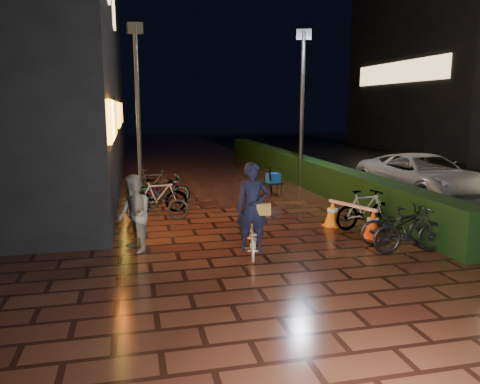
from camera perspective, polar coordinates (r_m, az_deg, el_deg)
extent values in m
plane|color=#381911|center=(10.08, 5.02, -6.41)|extent=(80.00, 80.00, 0.00)
cube|color=black|center=(18.80, 26.95, 0.38)|extent=(11.00, 60.00, 0.01)
cube|color=black|center=(18.45, 7.15, 2.83)|extent=(0.70, 20.00, 1.00)
imported|color=slate|center=(9.60, -12.77, -2.62)|extent=(0.83, 0.93, 1.58)
imported|color=#A9A9AE|center=(16.25, 21.42, 1.87)|extent=(2.62, 5.11, 1.38)
cube|color=yellow|center=(10.68, -15.49, 8.37)|extent=(0.08, 2.00, 0.90)
cube|color=orange|center=(12.18, -15.21, 8.59)|extent=(0.08, 3.00, 0.90)
cube|color=yellow|center=(18.17, -14.55, 9.11)|extent=(0.08, 2.80, 0.90)
cube|color=orange|center=(23.17, -14.26, 9.34)|extent=(0.08, 2.20, 0.90)
cube|color=#FFD88C|center=(17.97, -15.15, 20.62)|extent=(0.06, 1.20, 1.20)
cube|color=black|center=(34.29, 24.96, 16.34)|extent=(8.00, 14.00, 14.00)
cube|color=#FFD88C|center=(31.83, 18.73, 13.65)|extent=(0.06, 10.00, 1.30)
cylinder|color=black|center=(17.16, 7.56, 9.76)|extent=(0.19, 0.19, 5.48)
cube|color=black|center=(17.33, 7.78, 18.50)|extent=(0.53, 0.25, 0.37)
cylinder|color=black|center=(16.33, -12.32, 9.67)|extent=(0.16, 0.16, 5.53)
cube|color=black|center=(16.52, -12.69, 18.92)|extent=(0.54, 0.12, 0.37)
imported|color=silver|center=(9.26, 1.49, -5.70)|extent=(0.73, 1.37, 0.68)
imported|color=black|center=(9.01, 1.52, -1.90)|extent=(0.71, 0.55, 1.74)
cube|color=olive|center=(9.00, 2.81, -2.13)|extent=(0.32, 0.20, 0.22)
cone|color=#EA3C0C|center=(10.91, 15.87, -3.66)|extent=(0.42, 0.42, 0.66)
cone|color=orange|center=(11.70, 11.20, -2.51)|extent=(0.42, 0.42, 0.66)
cube|color=#FF520D|center=(10.99, 15.79, -5.27)|extent=(0.47, 0.47, 0.03)
cube|color=#FF340D|center=(11.78, 11.14, -4.02)|extent=(0.47, 0.47, 0.03)
cube|color=red|center=(11.23, 13.51, -1.61)|extent=(0.59, 1.35, 0.07)
cube|color=black|center=(15.42, 4.05, 1.07)|extent=(0.60, 0.50, 0.04)
cylinder|color=black|center=(15.21, 3.49, 0.12)|extent=(0.03, 0.03, 0.39)
cylinder|color=black|center=(15.37, 5.07, 0.20)|extent=(0.03, 0.03, 0.39)
cylinder|color=black|center=(15.55, 3.02, 0.35)|extent=(0.03, 0.03, 0.39)
cylinder|color=black|center=(15.71, 4.57, 0.43)|extent=(0.03, 0.03, 0.39)
cube|color=#0C3FA5|center=(15.40, 4.06, 1.71)|extent=(0.43, 0.38, 0.31)
cylinder|color=black|center=(15.20, 3.72, 1.52)|extent=(0.26, 0.40, 0.99)
imported|color=black|center=(14.26, -9.39, 0.25)|extent=(1.66, 0.67, 0.86)
imported|color=black|center=(12.22, -10.05, -1.47)|extent=(1.70, 0.82, 0.86)
imported|color=black|center=(15.09, -10.66, 0.95)|extent=(1.58, 0.45, 0.95)
imported|color=black|center=(13.05, -9.91, -0.50)|extent=(1.60, 0.50, 0.95)
imported|color=black|center=(10.52, 18.59, -3.79)|extent=(1.67, 0.71, 0.86)
imported|color=black|center=(9.98, 20.04, -4.36)|extent=(1.60, 0.49, 0.95)
imported|color=black|center=(11.61, 14.92, -2.05)|extent=(1.63, 0.70, 0.95)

